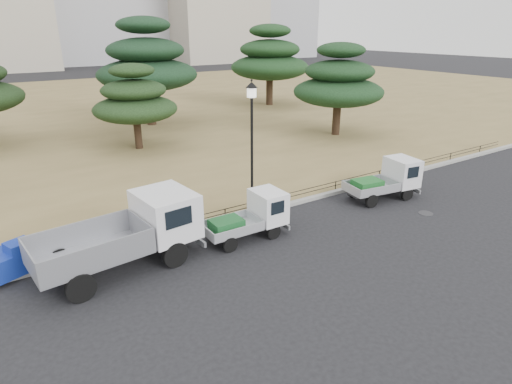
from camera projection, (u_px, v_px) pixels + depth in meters
ground at (286, 241)px, 15.71m from camera, size 220.00×220.00×0.00m
lawn at (88, 112)px, 39.63m from camera, size 120.00×56.00×0.15m
curb at (248, 215)px, 17.72m from camera, size 120.00×0.25×0.16m
truck_large at (128, 232)px, 13.65m from camera, size 5.34×2.58×2.25m
truck_kei_front at (251, 216)px, 15.79m from camera, size 3.14×1.37×1.66m
truck_kei_rear at (387, 180)px, 19.44m from camera, size 3.55×1.89×1.77m
street_lamp at (252, 126)px, 16.84m from camera, size 0.47×0.47×5.28m
pipe_fence at (246, 206)px, 17.71m from camera, size 38.00×0.04×0.40m
tarp_pile at (11, 260)px, 13.38m from camera, size 1.83×1.60×1.02m
manhole at (426, 213)px, 18.08m from camera, size 0.60×0.60×0.01m
pine_center_left at (135, 100)px, 26.21m from camera, size 5.15×5.15×5.23m
pine_center_right at (147, 64)px, 32.34m from camera, size 7.56×7.56×8.02m
pine_east_near at (339, 83)px, 29.53m from camera, size 6.25×6.25×6.32m
pine_east_far at (270, 59)px, 41.12m from camera, size 7.53×7.53×7.56m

